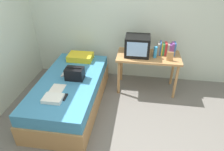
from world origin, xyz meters
The scene contains 14 objects.
ground_plane centered at (0.00, 0.00, 0.00)m, with size 8.00×8.00×0.00m, color slate.
wall_back centered at (0.00, 2.00, 1.30)m, with size 5.20×0.10×2.60m, color silver.
bed centered at (-0.85, 0.78, 0.26)m, with size 1.00×2.00×0.54m.
desk centered at (0.46, 1.50, 0.64)m, with size 1.16×0.60×0.73m.
tv centered at (0.24, 1.50, 0.91)m, with size 0.44×0.39×0.36m.
water_bottle centered at (0.57, 1.43, 0.84)m, with size 0.06×0.06×0.21m, color #3399DB.
book_row centered at (0.77, 1.59, 0.84)m, with size 0.32×0.16×0.24m.
picture_frame centered at (0.82, 1.34, 0.82)m, with size 0.11×0.02×0.16m, color #B27F4C.
pillow centered at (-0.86, 1.53, 0.59)m, with size 0.48×0.34×0.11m, color yellow.
handbag centered at (-0.75, 0.82, 0.64)m, with size 0.30×0.20×0.22m.
magazine centered at (-0.94, 0.47, 0.54)m, with size 0.21×0.29×0.01m, color white.
remote_dark centered at (-0.74, 0.29, 0.55)m, with size 0.04×0.16×0.02m, color black.
remote_silver centered at (-0.99, 0.90, 0.55)m, with size 0.04×0.14×0.02m, color #B7B7BC.
folded_towel centered at (-0.89, 0.22, 0.56)m, with size 0.28×0.22×0.06m, color white.
Camera 1 is at (0.28, -1.91, 2.35)m, focal length 32.17 mm.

